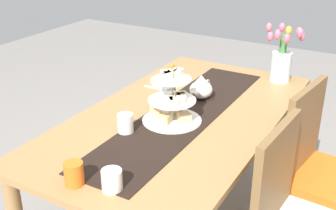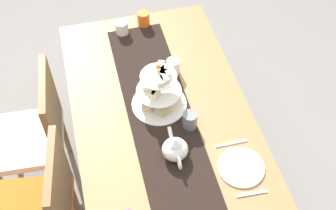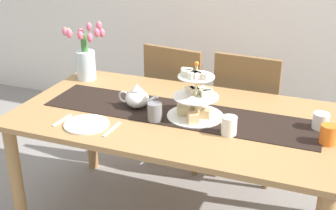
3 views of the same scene
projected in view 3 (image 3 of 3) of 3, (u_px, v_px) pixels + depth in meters
The scene contains 14 objects.
dining_table at pixel (178, 130), 2.44m from camera, with size 1.74×0.94×0.73m.
chair_left at pixel (180, 100), 3.17m from camera, with size 0.48×0.48×0.91m.
chair_right at pixel (249, 110), 3.01m from camera, with size 0.45×0.45×0.91m.
table_runner at pixel (179, 113), 2.41m from camera, with size 1.49×0.34×0.00m, color black.
tiered_cake_stand at pixel (195, 99), 2.33m from camera, with size 0.30×0.30×0.30m.
teapot at pixel (137, 98), 2.46m from camera, with size 0.24×0.13×0.14m.
tulip_vase at pixel (85, 58), 2.85m from camera, with size 0.25×0.25×0.36m.
cream_jug at pixel (321, 121), 2.22m from camera, with size 0.08×0.08×0.09m, color white.
dinner_plate_left at pixel (87, 124), 2.28m from camera, with size 0.23×0.23×0.01m, color white.
fork_left at pixel (62, 120), 2.33m from camera, with size 0.02×0.15×0.01m, color silver.
knife_left at pixel (112, 129), 2.23m from camera, with size 0.01×0.17×0.01m, color silver.
mug_grey at pixel (155, 112), 2.31m from camera, with size 0.08×0.08×0.10m, color slate.
mug_white_text at pixel (229, 126), 2.17m from camera, with size 0.08×0.08×0.10m, color white.
mug_orange at pixel (328, 135), 2.08m from camera, with size 0.08×0.08×0.10m, color orange.
Camera 3 is at (0.74, -2.06, 1.73)m, focal length 47.98 mm.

